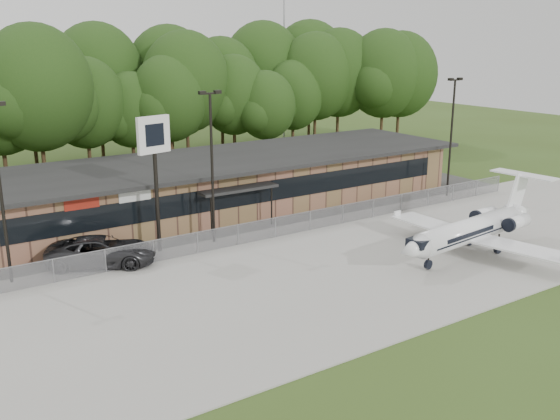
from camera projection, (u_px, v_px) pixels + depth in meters
ground at (452, 311)px, 31.90m from camera, size 160.00×160.00×0.00m
apron at (351, 264)px, 38.30m from camera, size 64.00×18.00×0.08m
parking_lot at (254, 220)px, 47.52m from camera, size 50.00×9.00×0.06m
terminal at (225, 182)px, 50.50m from camera, size 41.00×11.65×4.30m
fence at (287, 225)px, 43.71m from camera, size 46.00×0.04×1.52m
treeline at (138, 98)px, 63.54m from camera, size 72.00×12.00×15.00m
radio_mast at (284, 45)px, 78.76m from camera, size 0.20×0.20×25.00m
light_pole_mid at (212, 156)px, 40.84m from camera, size 1.55×0.30×10.23m
light_pole_right at (452, 129)px, 53.13m from camera, size 1.55×0.30×10.23m
business_jet at (474, 230)px, 39.71m from camera, size 13.85×12.37×4.66m
suv at (102, 251)px, 38.01m from camera, size 7.18×5.64×1.81m
pole_sign at (154, 149)px, 38.81m from camera, size 2.32×0.78×8.85m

